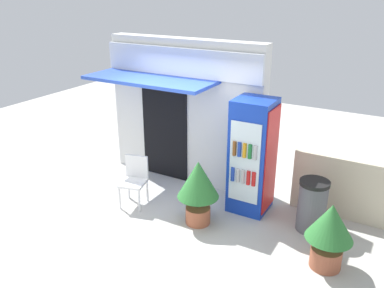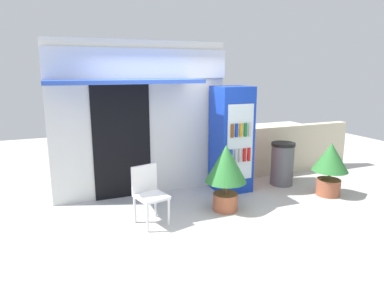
% 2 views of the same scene
% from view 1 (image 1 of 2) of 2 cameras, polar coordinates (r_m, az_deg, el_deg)
% --- Properties ---
extents(ground, '(16.00, 16.00, 0.00)m').
position_cam_1_polar(ground, '(6.85, -5.27, -10.63)').
color(ground, beige).
extents(storefront_building, '(3.18, 1.24, 2.76)m').
position_cam_1_polar(storefront_building, '(7.70, -1.22, 5.03)').
color(storefront_building, silver).
rests_on(storefront_building, ground).
extents(drink_cooler, '(0.66, 0.70, 1.97)m').
position_cam_1_polar(drink_cooler, '(6.77, 8.57, -1.76)').
color(drink_cooler, '#1438B2').
rests_on(drink_cooler, ground).
extents(plastic_chair, '(0.51, 0.53, 0.87)m').
position_cam_1_polar(plastic_chair, '(7.14, -8.13, -4.71)').
color(plastic_chair, white).
rests_on(plastic_chair, ground).
extents(potted_plant_near_shop, '(0.67, 0.67, 1.10)m').
position_cam_1_polar(potted_plant_near_shop, '(6.40, 0.88, -5.78)').
color(potted_plant_near_shop, '#AD5B3D').
rests_on(potted_plant_near_shop, ground).
extents(potted_plant_curbside, '(0.64, 0.64, 0.98)m').
position_cam_1_polar(potted_plant_curbside, '(5.79, 18.98, -11.39)').
color(potted_plant_curbside, '#995138').
rests_on(potted_plant_curbside, ground).
extents(trash_bin, '(0.47, 0.47, 0.85)m').
position_cam_1_polar(trash_bin, '(6.63, 16.68, -8.35)').
color(trash_bin, '#595960').
rests_on(trash_bin, ground).
extents(stone_boundary_wall, '(2.69, 0.21, 1.06)m').
position_cam_1_polar(stone_boundary_wall, '(7.10, 24.81, -6.57)').
color(stone_boundary_wall, beige).
rests_on(stone_boundary_wall, ground).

